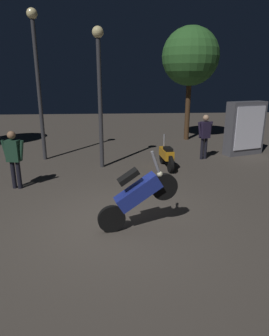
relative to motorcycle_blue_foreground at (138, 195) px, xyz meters
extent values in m
plane|color=#4C443D|center=(-0.52, 0.28, -0.74)|extent=(40.00, 40.00, 0.00)
cylinder|color=black|center=(-0.54, -0.10, -0.46)|extent=(0.57, 0.20, 0.56)
cylinder|color=black|center=(0.55, 0.10, 0.12)|extent=(0.57, 0.20, 0.56)
cube|color=navy|center=(0.00, 0.00, 0.06)|extent=(1.00, 0.47, 0.76)
cube|color=black|center=(-0.19, -0.04, 0.40)|extent=(0.46, 0.31, 0.32)
cylinder|color=gray|center=(0.35, 0.06, 0.66)|extent=(0.21, 0.10, 0.44)
sphere|color=#F2EABF|center=(0.45, 0.08, 0.40)|extent=(0.12, 0.12, 0.12)
cylinder|color=black|center=(1.37, 3.66, -0.46)|extent=(0.14, 0.57, 0.56)
cylinder|color=black|center=(1.29, 4.76, -0.46)|extent=(0.14, 0.57, 0.56)
cube|color=orange|center=(1.33, 4.21, -0.23)|extent=(0.37, 0.97, 0.30)
cube|color=black|center=(1.35, 4.01, -0.03)|extent=(0.27, 0.46, 0.10)
cylinder|color=gray|center=(1.30, 4.56, 0.14)|extent=(0.06, 0.06, 0.45)
sphere|color=#F2EABF|center=(1.30, 4.66, -0.18)|extent=(0.12, 0.12, 0.12)
cylinder|color=black|center=(2.88, 5.22, -0.34)|extent=(0.12, 0.12, 0.82)
cylinder|color=black|center=(3.03, 5.27, -0.34)|extent=(0.12, 0.12, 0.82)
cube|color=#261E38|center=(2.96, 5.24, 0.38)|extent=(0.42, 0.35, 0.61)
sphere|color=tan|center=(2.96, 5.24, 0.82)|extent=(0.23, 0.23, 0.23)
cylinder|color=#261E38|center=(2.73, 5.16, 0.41)|extent=(0.20, 0.15, 0.55)
cylinder|color=#261E38|center=(3.18, 5.32, 0.41)|extent=(0.20, 0.15, 0.55)
cylinder|color=black|center=(-3.12, 2.54, -0.35)|extent=(0.12, 0.12, 0.79)
cylinder|color=black|center=(-3.28, 2.58, -0.35)|extent=(0.12, 0.12, 0.79)
cube|color=#1E3F2D|center=(-3.20, 2.56, 0.34)|extent=(0.40, 0.31, 0.59)
sphere|color=#9E7251|center=(-3.20, 2.56, 0.77)|extent=(0.22, 0.22, 0.22)
cylinder|color=#1E3F2D|center=(-2.96, 2.51, 0.37)|extent=(0.19, 0.12, 0.54)
cylinder|color=#1E3F2D|center=(-3.43, 2.61, 0.37)|extent=(0.19, 0.12, 0.54)
cylinder|color=#38383D|center=(-0.87, 4.46, 1.35)|extent=(0.14, 0.14, 4.19)
sphere|color=#F9E59E|center=(-0.87, 4.46, 3.58)|extent=(0.36, 0.36, 0.36)
cylinder|color=#38383D|center=(-3.08, 5.63, 1.70)|extent=(0.14, 0.14, 4.89)
sphere|color=#F9E59E|center=(-3.08, 5.63, 4.28)|extent=(0.36, 0.36, 0.36)
cylinder|color=#4C331E|center=(3.20, 8.98, 0.75)|extent=(0.24, 0.24, 3.00)
sphere|color=#336B2D|center=(3.20, 8.98, 3.19)|extent=(2.67, 2.67, 2.67)
cube|color=#595960|center=(4.77, 5.87, 0.31)|extent=(1.68, 0.97, 2.10)
cube|color=white|center=(4.85, 5.62, 0.36)|extent=(1.29, 0.45, 1.68)
camera|label=1|loc=(-0.47, -5.47, 2.25)|focal=31.57mm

